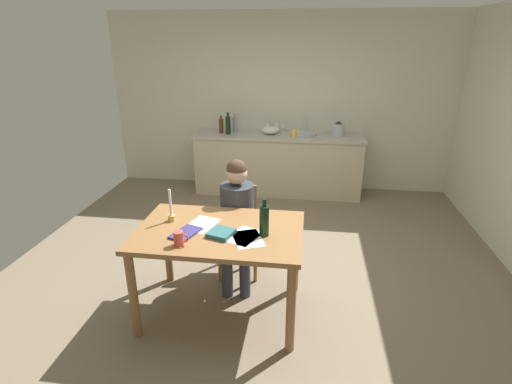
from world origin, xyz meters
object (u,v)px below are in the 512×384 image
(wine_bottle_on_table, at_px, (264,220))
(wine_glass_near_sink, at_px, (283,125))
(coffee_mug, at_px, (179,238))
(candlestick, at_px, (171,212))
(stovetop_kettle, at_px, (338,129))
(sink_unit, at_px, (304,133))
(wine_glass_by_kettle, at_px, (276,125))
(mixing_bowl, at_px, (271,130))
(person_seated, at_px, (237,214))
(bottle_wine_red, at_px, (235,124))
(wine_glass_back_left, at_px, (268,125))
(dining_table, at_px, (220,242))
(chair_at_table, at_px, (238,226))
(teacup_on_counter, at_px, (294,134))
(book_cookery, at_px, (221,233))
(book_magazine, at_px, (186,233))
(bottle_oil, at_px, (221,126))
(bottle_vinegar, at_px, (228,125))

(wine_bottle_on_table, xyz_separation_m, wine_glass_near_sink, (-0.09, 3.13, 0.09))
(wine_bottle_on_table, distance_m, wine_glass_near_sink, 3.13)
(coffee_mug, relative_size, candlestick, 0.41)
(candlestick, height_order, stovetop_kettle, stovetop_kettle)
(sink_unit, bearing_deg, wine_glass_by_kettle, 160.61)
(mixing_bowl, bearing_deg, wine_glass_by_kettle, 62.28)
(person_seated, distance_m, bottle_wine_red, 2.53)
(wine_glass_back_left, bearing_deg, stovetop_kettle, -8.23)
(bottle_wine_red, bearing_deg, wine_glass_by_kettle, 7.14)
(dining_table, relative_size, chair_at_table, 1.53)
(person_seated, height_order, candlestick, person_seated)
(chair_at_table, relative_size, sink_unit, 2.41)
(person_seated, height_order, wine_bottle_on_table, person_seated)
(candlestick, xyz_separation_m, wine_glass_near_sink, (0.71, 2.97, 0.14))
(mixing_bowl, xyz_separation_m, teacup_on_counter, (0.36, -0.16, -0.01))
(mixing_bowl, xyz_separation_m, wine_glass_near_sink, (0.17, 0.14, 0.05))
(chair_at_table, height_order, book_cookery, chair_at_table)
(bottle_wine_red, distance_m, stovetop_kettle, 1.52)
(book_magazine, xyz_separation_m, sink_unit, (0.84, 3.05, 0.13))
(wine_bottle_on_table, relative_size, bottle_oil, 1.21)
(dining_table, height_order, teacup_on_counter, teacup_on_counter)
(bottle_wine_red, bearing_deg, wine_bottle_on_table, -75.27)
(wine_bottle_on_table, bearing_deg, person_seated, 118.95)
(stovetop_kettle, xyz_separation_m, wine_glass_back_left, (-1.04, 0.15, 0.01))
(chair_at_table, relative_size, wine_glass_near_sink, 5.64)
(wine_glass_near_sink, xyz_separation_m, wine_glass_by_kettle, (-0.10, 0.00, 0.00))
(wine_glass_back_left, bearing_deg, book_cookery, -90.27)
(person_seated, height_order, sink_unit, person_seated)
(bottle_wine_red, xyz_separation_m, wine_glass_near_sink, (0.72, 0.08, -0.00))
(chair_at_table, xyz_separation_m, wine_glass_back_left, (0.02, 2.39, 0.52))
(wine_bottle_on_table, relative_size, mixing_bowl, 1.18)
(wine_bottle_on_table, distance_m, stovetop_kettle, 3.06)
(candlestick, height_order, book_magazine, candlestick)
(book_magazine, distance_m, wine_glass_near_sink, 3.24)
(dining_table, relative_size, wine_glass_near_sink, 8.65)
(chair_at_table, bearing_deg, bottle_oil, 106.29)
(dining_table, xyz_separation_m, candlestick, (-0.43, 0.10, 0.19))
(bottle_oil, distance_m, bottle_wine_red, 0.21)
(coffee_mug, relative_size, mixing_bowl, 0.44)
(person_seated, relative_size, candlestick, 4.26)
(chair_at_table, xyz_separation_m, wine_glass_by_kettle, (0.16, 2.39, 0.52))
(bottle_vinegar, bearing_deg, chair_at_table, -76.14)
(sink_unit, relative_size, mixing_bowl, 1.39)
(wine_glass_back_left, bearing_deg, teacup_on_counter, -35.80)
(candlestick, height_order, book_cookery, candlestick)
(book_cookery, distance_m, bottle_wine_red, 3.14)
(bottle_oil, bearing_deg, bottle_vinegar, -26.98)
(coffee_mug, bearing_deg, book_cookery, 35.52)
(chair_at_table, height_order, wine_bottle_on_table, wine_bottle_on_table)
(chair_at_table, height_order, stovetop_kettle, stovetop_kettle)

